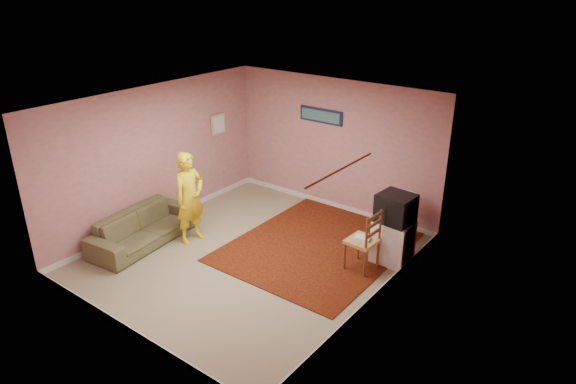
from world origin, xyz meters
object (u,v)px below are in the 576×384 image
Objects in this scene: chair_a at (399,213)px; chair_b at (363,234)px; crt_tv at (396,208)px; tv_cabinet at (393,242)px; person at (190,198)px; sofa at (144,228)px.

chair_a is 0.88× the size of chair_b.
crt_tv reaches higher than chair_a.
person is (-3.15, -1.46, 0.45)m from tv_cabinet.
tv_cabinet is at bearing -71.56° from chair_a.
tv_cabinet is at bearing -68.12° from sofa.
sofa is at bearing 135.48° from person.
crt_tv reaches higher than sofa.
crt_tv reaches higher than chair_b.
sofa is (-3.74, -2.04, -0.67)m from crt_tv.
tv_cabinet is 1.31× the size of chair_b.
chair_b is 0.28× the size of sofa.
chair_b is (-0.07, -1.16, 0.07)m from chair_a.
person reaches higher than chair_a.
chair_a reaches higher than tv_cabinet.
tv_cabinet is 0.36× the size of sofa.
chair_a is 0.25× the size of sofa.
crt_tv is at bearing -71.97° from chair_a.
chair_b reaches higher than chair_a.
chair_a is at bearing 108.35° from tv_cabinet.
chair_b is at bearing -115.22° from crt_tv.
tv_cabinet is 1.48× the size of chair_a.
chair_b is at bearing -120.46° from tv_cabinet.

